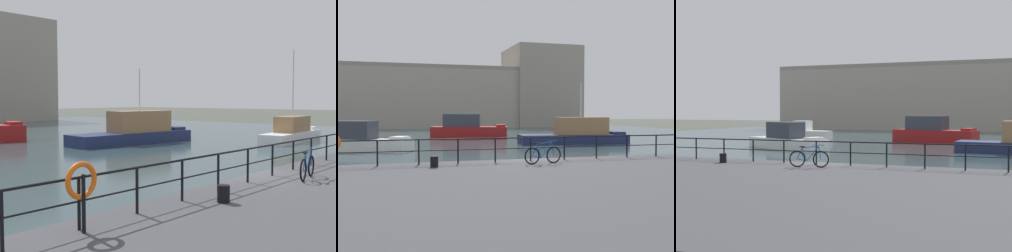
# 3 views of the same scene
# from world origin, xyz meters

# --- Properties ---
(ground_plane) EXTENTS (240.00, 240.00, 0.00)m
(ground_plane) POSITION_xyz_m (0.00, 0.00, 0.00)
(ground_plane) COLOR #4C5147
(moored_small_launch) EXTENTS (10.22, 3.86, 5.60)m
(moored_small_launch) POSITION_xyz_m (10.34, 15.76, 0.92)
(moored_small_launch) COLOR navy
(moored_small_launch) RESTS_ON water_basin
(moored_blue_motorboat) EXTENTS (8.74, 2.55, 7.17)m
(moored_blue_motorboat) POSITION_xyz_m (19.33, 7.33, 0.77)
(moored_blue_motorboat) COLOR white
(moored_blue_motorboat) RESTS_ON water_basin
(quay_railing) EXTENTS (24.76, 0.07, 1.08)m
(quay_railing) POSITION_xyz_m (-0.75, -0.75, 1.48)
(quay_railing) COLOR black
(quay_railing) RESTS_ON quay_promenade
(parked_bicycle) EXTENTS (1.76, 0.35, 0.98)m
(parked_bicycle) POSITION_xyz_m (0.22, -1.92, 1.13)
(parked_bicycle) COLOR black
(parked_bicycle) RESTS_ON quay_promenade
(mooring_bollard) EXTENTS (0.32, 0.32, 0.44)m
(mooring_bollard) POSITION_xyz_m (-4.31, -1.64, 0.96)
(mooring_bollard) COLOR black
(mooring_bollard) RESTS_ON quay_promenade
(life_ring_stand) EXTENTS (0.75, 0.16, 1.40)m
(life_ring_stand) POSITION_xyz_m (-8.23, -0.93, 1.71)
(life_ring_stand) COLOR black
(life_ring_stand) RESTS_ON quay_promenade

